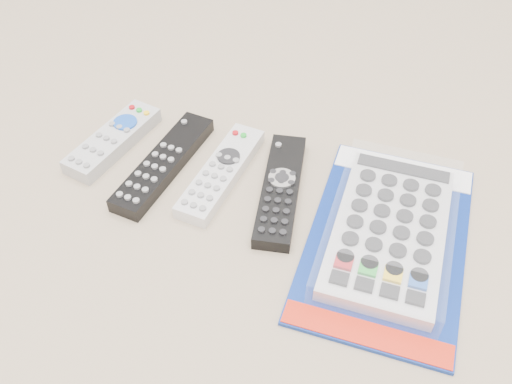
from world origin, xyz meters
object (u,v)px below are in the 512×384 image
(jumbo_remote_packaged, at_px, (390,230))
(remote_slim_black, at_px, (164,163))
(remote_small_grey, at_px, (113,140))
(remote_large_black, at_px, (281,189))
(remote_silver_dvd, at_px, (221,172))

(jumbo_remote_packaged, bearing_deg, remote_slim_black, 174.91)
(remote_small_grey, bearing_deg, remote_slim_black, -1.59)
(remote_large_black, distance_m, jumbo_remote_packaged, 0.15)
(jumbo_remote_packaged, bearing_deg, remote_silver_dvd, 170.98)
(remote_large_black, bearing_deg, remote_slim_black, 171.79)
(remote_small_grey, relative_size, remote_large_black, 0.84)
(remote_silver_dvd, relative_size, remote_large_black, 0.94)
(remote_slim_black, bearing_deg, remote_silver_dvd, 13.45)
(remote_silver_dvd, distance_m, jumbo_remote_packaged, 0.24)
(remote_small_grey, bearing_deg, remote_large_black, 7.73)
(remote_small_grey, distance_m, jumbo_remote_packaged, 0.41)
(remote_slim_black, xyz_separation_m, remote_large_black, (0.17, 0.00, -0.00))
(remote_large_black, bearing_deg, remote_silver_dvd, 166.80)
(remote_small_grey, xyz_separation_m, remote_silver_dvd, (0.17, -0.01, -0.00))
(remote_small_grey, relative_size, remote_slim_black, 0.82)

